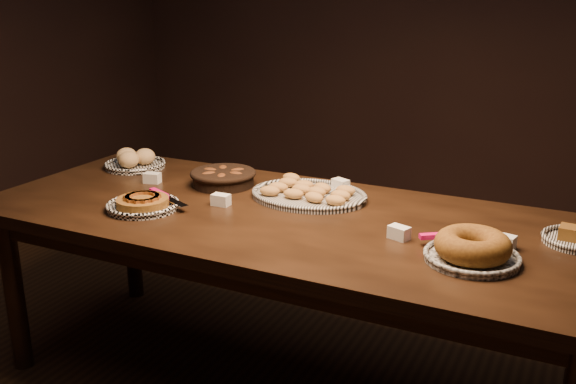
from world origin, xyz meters
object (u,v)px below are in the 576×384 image
at_px(buffet_table, 284,231).
at_px(madeleine_platter, 308,193).
at_px(bundt_cake_plate, 472,249).
at_px(apple_tart_plate, 143,204).

bearing_deg(buffet_table, madeleine_platter, 89.00).
xyz_separation_m(buffet_table, bundt_cake_plate, (0.73, -0.14, 0.11)).
xyz_separation_m(madeleine_platter, bundt_cake_plate, (0.72, -0.36, 0.02)).
distance_m(apple_tart_plate, bundt_cake_plate, 1.24).
xyz_separation_m(apple_tart_plate, madeleine_platter, (0.52, 0.41, -0.00)).
distance_m(buffet_table, madeleine_platter, 0.23).
bearing_deg(bundt_cake_plate, madeleine_platter, 151.02).
relative_size(madeleine_platter, bundt_cake_plate, 1.29).
distance_m(apple_tart_plate, madeleine_platter, 0.66).
bearing_deg(buffet_table, apple_tart_plate, -159.23).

